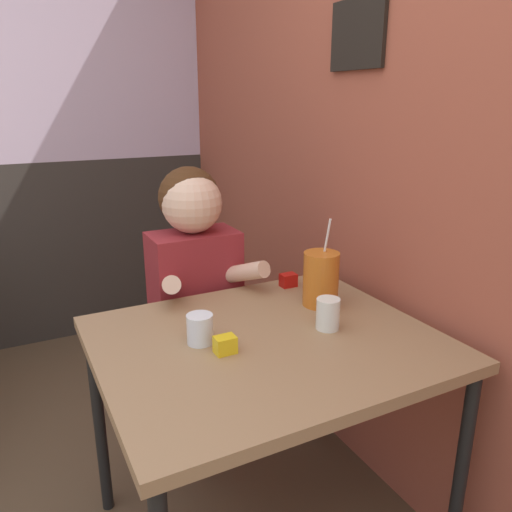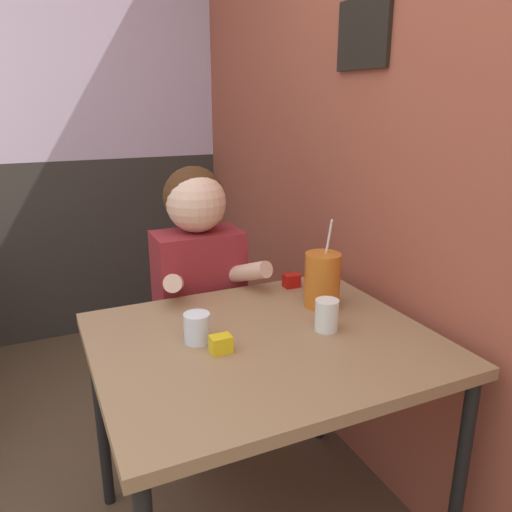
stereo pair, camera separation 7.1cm
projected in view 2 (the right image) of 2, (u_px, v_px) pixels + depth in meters
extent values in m
cube|color=#9E4C38|center=(308.00, 122.00, 2.20)|extent=(0.06, 4.33, 2.70)
cube|color=black|center=(363.00, 33.00, 1.72)|extent=(0.02, 0.29, 0.24)
cube|color=#93704C|center=(264.00, 343.00, 1.50)|extent=(0.99, 0.84, 0.04)
cylinder|color=black|center=(459.00, 484.00, 1.47)|extent=(0.04, 0.04, 0.72)
cylinder|color=black|center=(101.00, 419.00, 1.77)|extent=(0.04, 0.04, 0.72)
cylinder|color=black|center=(322.00, 364.00, 2.13)|extent=(0.04, 0.04, 0.72)
cube|color=maroon|center=(203.00, 397.00, 2.14)|extent=(0.31, 0.20, 0.45)
cube|color=maroon|center=(199.00, 293.00, 2.00)|extent=(0.34, 0.20, 0.51)
sphere|color=#472814|center=(194.00, 197.00, 1.91)|extent=(0.23, 0.23, 0.23)
sphere|color=beige|center=(196.00, 202.00, 1.89)|extent=(0.23, 0.23, 0.23)
cylinder|color=beige|center=(175.00, 283.00, 1.79)|extent=(0.14, 0.27, 0.15)
cylinder|color=beige|center=(244.00, 273.00, 1.90)|extent=(0.14, 0.27, 0.15)
cylinder|color=#C6661E|center=(322.00, 280.00, 1.71)|extent=(0.12, 0.12, 0.19)
cylinder|color=white|center=(329.00, 239.00, 1.67)|extent=(0.01, 0.04, 0.14)
cylinder|color=silver|center=(197.00, 328.00, 1.46)|extent=(0.08, 0.08, 0.09)
cylinder|color=silver|center=(327.00, 315.00, 1.54)|extent=(0.07, 0.07, 0.10)
cube|color=#B7140F|center=(291.00, 281.00, 1.90)|extent=(0.06, 0.04, 0.05)
cube|color=yellow|center=(221.00, 344.00, 1.41)|extent=(0.06, 0.04, 0.05)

